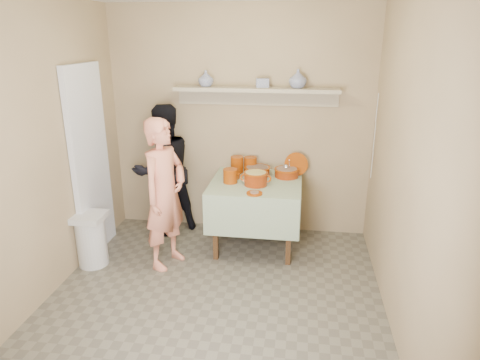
% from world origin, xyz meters
% --- Properties ---
extents(ground, '(3.50, 3.50, 0.00)m').
position_xyz_m(ground, '(0.00, 0.00, 0.00)').
color(ground, '#605A4B').
rests_on(ground, ground).
extents(tile_panel, '(0.06, 0.70, 2.00)m').
position_xyz_m(tile_panel, '(-1.46, 0.95, 1.00)').
color(tile_panel, silver).
rests_on(tile_panel, ground).
extents(plate_stack_a, '(0.14, 0.14, 0.19)m').
position_xyz_m(plate_stack_a, '(-0.00, 1.56, 0.86)').
color(plate_stack_a, '#80310A').
rests_on(plate_stack_a, serving_table).
extents(plate_stack_b, '(0.15, 0.15, 0.18)m').
position_xyz_m(plate_stack_b, '(0.15, 1.61, 0.85)').
color(plate_stack_b, '#80310A').
rests_on(plate_stack_b, serving_table).
extents(bowl_stack, '(0.15, 0.15, 0.15)m').
position_xyz_m(bowl_stack, '(-0.02, 1.20, 0.84)').
color(bowl_stack, '#80310A').
rests_on(bowl_stack, serving_table).
extents(empty_bowl, '(0.18, 0.18, 0.05)m').
position_xyz_m(empty_bowl, '(-0.03, 1.35, 0.79)').
color(empty_bowl, '#80310A').
rests_on(empty_bowl, serving_table).
extents(propped_lid, '(0.28, 0.15, 0.26)m').
position_xyz_m(propped_lid, '(0.67, 1.59, 0.88)').
color(propped_lid, '#80310A').
rests_on(propped_lid, serving_table).
extents(vase_right, '(0.23, 0.23, 0.20)m').
position_xyz_m(vase_right, '(0.65, 1.63, 1.82)').
color(vase_right, navy).
rests_on(vase_right, wall_shelf).
extents(vase_left, '(0.20, 0.20, 0.18)m').
position_xyz_m(vase_left, '(-0.36, 1.62, 1.81)').
color(vase_left, navy).
rests_on(vase_left, wall_shelf).
extents(ceramic_box, '(0.15, 0.12, 0.10)m').
position_xyz_m(ceramic_box, '(0.27, 1.63, 1.77)').
color(ceramic_box, navy).
rests_on(ceramic_box, wall_shelf).
extents(person_cook, '(0.54, 0.65, 1.53)m').
position_xyz_m(person_cook, '(-0.60, 0.75, 0.77)').
color(person_cook, '#E27F62').
rests_on(person_cook, ground).
extents(person_helper, '(0.94, 0.94, 1.53)m').
position_xyz_m(person_helper, '(-0.86, 1.51, 0.77)').
color(person_helper, black).
rests_on(person_helper, ground).
extents(room_shell, '(3.04, 3.54, 2.62)m').
position_xyz_m(room_shell, '(0.00, 0.00, 1.61)').
color(room_shell, tan).
rests_on(room_shell, ground).
extents(serving_table, '(0.97, 0.97, 0.76)m').
position_xyz_m(serving_table, '(0.25, 1.28, 0.64)').
color(serving_table, '#4C2D16').
rests_on(serving_table, ground).
extents(cazuela_meat_a, '(0.30, 0.30, 0.10)m').
position_xyz_m(cazuela_meat_a, '(0.24, 1.50, 0.82)').
color(cazuela_meat_a, maroon).
rests_on(cazuela_meat_a, serving_table).
extents(cazuela_meat_b, '(0.28, 0.28, 0.10)m').
position_xyz_m(cazuela_meat_b, '(0.57, 1.48, 0.82)').
color(cazuela_meat_b, maroon).
rests_on(cazuela_meat_b, serving_table).
extents(ladle, '(0.08, 0.26, 0.19)m').
position_xyz_m(ladle, '(0.56, 1.50, 0.87)').
color(ladle, silver).
rests_on(ladle, cazuela_meat_b).
extents(cazuela_rice, '(0.33, 0.25, 0.14)m').
position_xyz_m(cazuela_rice, '(0.26, 1.16, 0.85)').
color(cazuela_rice, maroon).
rests_on(cazuela_rice, serving_table).
extents(front_plate, '(0.16, 0.16, 0.03)m').
position_xyz_m(front_plate, '(0.27, 0.89, 0.77)').
color(front_plate, '#80310A').
rests_on(front_plate, serving_table).
extents(wall_shelf, '(1.80, 0.25, 0.21)m').
position_xyz_m(wall_shelf, '(0.20, 1.65, 1.67)').
color(wall_shelf, tan).
rests_on(wall_shelf, room_shell).
extents(trash_bin, '(0.32, 0.32, 0.56)m').
position_xyz_m(trash_bin, '(-1.37, 0.61, 0.28)').
color(trash_bin, silver).
rests_on(trash_bin, ground).
extents(electrical_cord, '(0.01, 0.05, 0.90)m').
position_xyz_m(electrical_cord, '(1.47, 1.48, 1.25)').
color(electrical_cord, silver).
rests_on(electrical_cord, wall_shelf).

